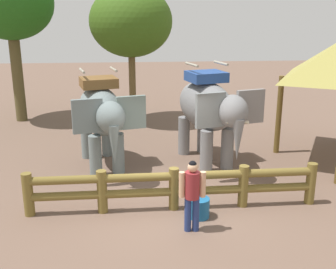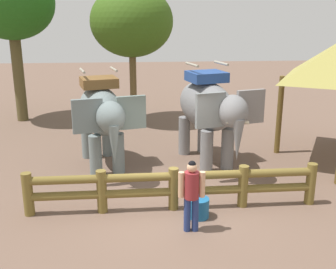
{
  "view_description": "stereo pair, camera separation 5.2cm",
  "coord_description": "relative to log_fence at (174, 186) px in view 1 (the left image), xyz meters",
  "views": [
    {
      "loc": [
        -0.92,
        -9.09,
        4.61
      ],
      "look_at": [
        0.0,
        1.55,
        1.4
      ],
      "focal_mm": 44.11,
      "sensor_mm": 36.0,
      "label": 1
    },
    {
      "loc": [
        -0.87,
        -9.09,
        4.61
      ],
      "look_at": [
        0.0,
        1.55,
        1.4
      ],
      "focal_mm": 44.11,
      "sensor_mm": 36.0,
      "label": 2
    }
  ],
  "objects": [
    {
      "name": "ground_plane",
      "position": [
        -0.0,
        0.06,
        -0.61
      ],
      "size": [
        60.0,
        60.0,
        0.0
      ],
      "primitive_type": "plane",
      "color": "brown"
    },
    {
      "name": "log_fence",
      "position": [
        0.0,
        0.0,
        0.0
      ],
      "size": [
        7.04,
        0.3,
        1.05
      ],
      "color": "brown",
      "rests_on": "ground"
    },
    {
      "name": "elephant_near_left",
      "position": [
        -1.87,
        2.97,
        1.07
      ],
      "size": [
        2.27,
        3.57,
        2.99
      ],
      "color": "slate",
      "rests_on": "ground"
    },
    {
      "name": "elephant_center",
      "position": [
        1.37,
        3.04,
        1.15
      ],
      "size": [
        2.44,
        3.73,
        3.12
      ],
      "color": "slate",
      "rests_on": "ground"
    },
    {
      "name": "tourist_woman_in_black",
      "position": [
        0.29,
        -1.06,
        0.33
      ],
      "size": [
        0.57,
        0.33,
        1.62
      ],
      "color": "navy",
      "rests_on": "ground"
    },
    {
      "name": "tree_far_left",
      "position": [
        -0.93,
        8.36,
        3.57
      ],
      "size": [
        3.37,
        3.37,
        5.63
      ],
      "color": "brown",
      "rests_on": "ground"
    },
    {
      "name": "tree_back_center",
      "position": [
        -5.8,
        8.98,
        4.25
      ],
      "size": [
        3.5,
        3.5,
        6.41
      ],
      "color": "brown",
      "rests_on": "ground"
    },
    {
      "name": "feed_bucket",
      "position": [
        0.54,
        -0.46,
        -0.37
      ],
      "size": [
        0.49,
        0.49,
        0.47
      ],
      "color": "#19598C",
      "rests_on": "ground"
    }
  ]
}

